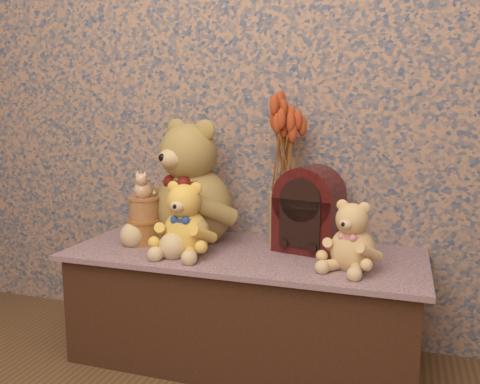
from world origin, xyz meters
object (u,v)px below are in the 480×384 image
object	(u,v)px
teddy_large	(194,176)
teddy_medium	(186,215)
teddy_small	(353,232)
biscuit_tin_lower	(145,232)
cat_figurine	(143,184)
ceramic_vase	(284,218)
cathedral_radio	(309,208)

from	to	relation	value
teddy_large	teddy_medium	size ratio (longest dim) A/B	1.81
teddy_small	biscuit_tin_lower	bearing A→B (deg)	-165.16
cat_figurine	teddy_small	bearing A→B (deg)	-21.72
teddy_small	cat_figurine	xyz separation A→B (m)	(-0.84, 0.07, 0.12)
cat_figurine	teddy_medium	bearing A→B (deg)	-36.74
teddy_medium	ceramic_vase	world-z (taller)	teddy_medium
teddy_large	cathedral_radio	xyz separation A→B (m)	(0.48, 0.00, -0.10)
ceramic_vase	biscuit_tin_lower	bearing A→B (deg)	-164.07
ceramic_vase	cat_figurine	size ratio (longest dim) A/B	1.90
teddy_small	teddy_medium	bearing A→B (deg)	-159.44
biscuit_tin_lower	cat_figurine	distance (m)	0.20
cat_figurine	cathedral_radio	bearing A→B (deg)	-7.27
teddy_small	ceramic_vase	distance (m)	0.37
teddy_medium	ceramic_vase	xyz separation A→B (m)	(0.32, 0.24, -0.04)
teddy_large	cathedral_radio	bearing A→B (deg)	24.05
cathedral_radio	biscuit_tin_lower	world-z (taller)	cathedral_radio
teddy_medium	cathedral_radio	size ratio (longest dim) A/B	0.90
teddy_small	ceramic_vase	size ratio (longest dim) A/B	1.18
biscuit_tin_lower	teddy_large	bearing A→B (deg)	31.61
teddy_medium	cathedral_radio	distance (m)	0.47
cathedral_radio	teddy_medium	bearing A→B (deg)	-143.98
ceramic_vase	biscuit_tin_lower	size ratio (longest dim) A/B	1.63
teddy_large	biscuit_tin_lower	bearing A→B (deg)	-124.55
teddy_large	teddy_small	xyz separation A→B (m)	(0.66, -0.18, -0.14)
teddy_large	teddy_medium	world-z (taller)	teddy_large
teddy_medium	teddy_small	distance (m)	0.62
teddy_medium	cathedral_radio	world-z (taller)	cathedral_radio
cathedral_radio	cat_figurine	xyz separation A→B (m)	(-0.65, -0.11, 0.08)
teddy_large	teddy_small	size ratio (longest dim) A/B	2.11
teddy_large	ceramic_vase	world-z (taller)	teddy_large
biscuit_tin_lower	teddy_small	bearing A→B (deg)	-5.00
teddy_medium	ceramic_vase	size ratio (longest dim) A/B	1.37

